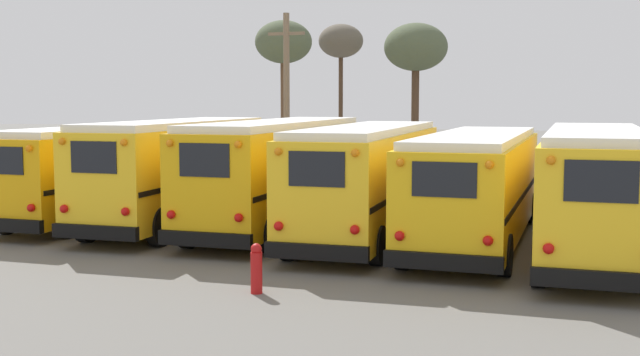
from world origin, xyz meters
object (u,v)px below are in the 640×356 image
Objects in this scene: school_bus_2 at (279,170)px; bare_tree_0 at (341,43)px; utility_pole at (287,95)px; fire_hydrant at (256,268)px; school_bus_5 at (595,187)px; school_bus_3 at (368,177)px; bare_tree_2 at (416,49)px; school_bus_4 at (477,183)px; school_bus_0 at (113,167)px; school_bus_1 at (177,169)px; bare_tree_3 at (284,44)px.

school_bus_2 is 1.32× the size of bare_tree_0.
utility_pole is 7.66× the size of fire_hydrant.
bare_tree_0 reaches higher than school_bus_5.
fire_hydrant is (-0.25, -7.15, -1.21)m from school_bus_3.
utility_pole is at bearing -88.91° from bare_tree_0.
school_bus_5 is 1.34× the size of bare_tree_2.
school_bus_5 is 9.17m from fire_hydrant.
bare_tree_0 is at bearing 117.29° from school_bus_4.
school_bus_4 is at bearing -62.71° from bare_tree_0.
school_bus_2 is at bearing -2.24° from school_bus_0.
school_bus_5 is at bearing -57.66° from bare_tree_0.
school_bus_0 is 1.01× the size of school_bus_4.
utility_pole reaches higher than school_bus_3.
school_bus_1 is 1.20× the size of utility_pole.
bare_tree_2 is at bearing 113.95° from school_bus_5.
bare_tree_0 reaches higher than utility_pole.
bare_tree_2 is at bearing 96.73° from fire_hydrant.
bare_tree_0 is 4.48m from bare_tree_2.
school_bus_5 is (6.12, -0.67, 0.01)m from school_bus_3.
utility_pole is at bearing -65.92° from bare_tree_3.
fire_hydrant is at bearing -68.80° from bare_tree_3.
school_bus_0 reaches higher than school_bus_4.
school_bus_1 is 22.49m from bare_tree_0.
bare_tree_3 is at bearing -112.03° from bare_tree_0.
school_bus_2 is 1.36× the size of utility_pole.
school_bus_1 is at bearing -179.21° from school_bus_3.
school_bus_5 is at bearing -2.72° from school_bus_1.
bare_tree_0 reaches higher than school_bus_3.
school_bus_5 is (9.18, -1.42, -0.04)m from school_bus_2.
school_bus_3 is 6.16m from school_bus_5.
bare_tree_2 is (-6.66, 21.04, 4.97)m from school_bus_4.
bare_tree_3 is (-1.74, -4.29, -0.29)m from bare_tree_0.
bare_tree_3 is (-12.83, 17.22, 5.13)m from school_bus_4.
school_bus_0 is 12.14m from fire_hydrant.
utility_pole is (-1.75, 13.24, 2.32)m from school_bus_1.
bare_tree_2 is (-0.54, 20.47, 4.83)m from school_bus_2.
bare_tree_3 reaches higher than school_bus_4.
bare_tree_3 is (-15.89, 18.06, 5.04)m from school_bus_5.
bare_tree_2 is at bearing 62.09° from utility_pole.
school_bus_1 is 9.27m from fire_hydrant.
bare_tree_3 reaches higher than school_bus_5.
bare_tree_0 is at bearing 91.09° from utility_pole.
school_bus_1 is at bearing 129.75° from fire_hydrant.
fire_hydrant is at bearing -134.52° from school_bus_5.
bare_tree_3 is at bearing 92.05° from school_bus_0.
bare_tree_2 is (5.59, 20.23, 4.95)m from school_bus_0.
school_bus_1 reaches higher than school_bus_3.
school_bus_0 is 9.24m from school_bus_3.
school_bus_0 is 1.35× the size of bare_tree_0.
school_bus_1 is 12.26m from school_bus_5.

